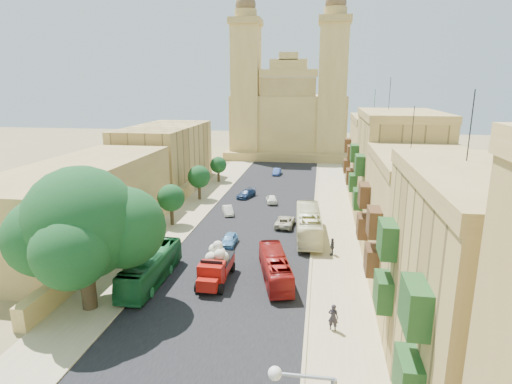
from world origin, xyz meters
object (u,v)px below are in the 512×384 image
(bus_cream_east, at_px, (309,224))
(car_blue_b, at_px, (277,172))
(street_tree_a, at_px, (127,229))
(church, at_px, (290,115))
(pedestrian_c, at_px, (332,247))
(car_white_a, at_px, (228,210))
(car_cream, at_px, (285,221))
(olive_pickup, at_px, (308,237))
(bus_red_east, at_px, (275,267))
(car_blue_a, at_px, (229,240))
(ficus_tree, at_px, (83,227))
(car_white_b, at_px, (272,199))
(street_tree_c, at_px, (199,177))
(street_tree_b, at_px, (171,198))
(bus_green_north, at_px, (151,268))
(pedestrian_a, at_px, (333,317))
(red_truck, at_px, (216,265))
(street_tree_d, at_px, (218,165))

(bus_cream_east, relative_size, car_blue_b, 3.09)
(bus_cream_east, bearing_deg, street_tree_a, 27.99)
(church, bearing_deg, pedestrian_c, -81.62)
(car_white_a, xyz_separation_m, car_cream, (7.85, -3.74, 0.07))
(car_cream, bearing_deg, olive_pickup, 121.11)
(bus_red_east, relative_size, car_blue_b, 2.39)
(street_tree_a, height_order, car_blue_a, street_tree_a)
(ficus_tree, bearing_deg, car_white_b, 72.09)
(street_tree_c, bearing_deg, ficus_tree, -88.93)
(street_tree_a, bearing_deg, street_tree_c, 90.00)
(street_tree_c, relative_size, bus_cream_east, 0.46)
(bus_cream_east, bearing_deg, street_tree_b, -9.97)
(bus_green_north, xyz_separation_m, car_white_b, (7.30, 26.78, -0.75))
(street_tree_b, bearing_deg, car_white_a, 42.41)
(bus_red_east, bearing_deg, church, -100.50)
(bus_cream_east, bearing_deg, bus_red_east, 73.83)
(church, xyz_separation_m, car_blue_b, (-0.50, -23.26, -8.93))
(street_tree_b, height_order, pedestrian_a, street_tree_b)
(pedestrian_c, bearing_deg, car_blue_b, -173.83)
(red_truck, height_order, pedestrian_a, red_truck)
(street_tree_c, height_order, car_blue_b, street_tree_c)
(ficus_tree, bearing_deg, street_tree_c, 91.07)
(street_tree_a, bearing_deg, street_tree_b, 90.00)
(car_white_a, height_order, pedestrian_a, pedestrian_a)
(ficus_tree, height_order, car_blue_a, ficus_tree)
(red_truck, height_order, car_blue_a, red_truck)
(street_tree_d, bearing_deg, ficus_tree, -89.22)
(street_tree_b, bearing_deg, car_blue_b, 73.14)
(car_blue_b, height_order, pedestrian_a, pedestrian_a)
(street_tree_d, height_order, pedestrian_a, street_tree_d)
(olive_pickup, height_order, car_cream, olive_pickup)
(car_cream, bearing_deg, street_tree_b, 9.85)
(street_tree_d, xyz_separation_m, bus_green_north, (3.50, -39.20, -1.59))
(street_tree_a, bearing_deg, street_tree_d, 90.00)
(car_blue_b, bearing_deg, car_blue_a, -88.55)
(bus_green_north, bearing_deg, pedestrian_a, -18.49)
(car_white_b, bearing_deg, bus_green_north, 62.95)
(street_tree_a, height_order, pedestrian_c, street_tree_a)
(car_white_b, bearing_deg, red_truck, 74.09)
(ficus_tree, distance_m, pedestrian_a, 19.05)
(car_blue_a, relative_size, car_cream, 0.80)
(bus_red_east, height_order, pedestrian_a, bus_red_east)
(ficus_tree, relative_size, car_blue_b, 3.08)
(street_tree_c, xyz_separation_m, bus_green_north, (3.50, -27.20, -2.05))
(church, xyz_separation_m, olive_pickup, (6.50, -58.61, -8.71))
(bus_cream_east, bearing_deg, car_cream, -52.73)
(red_truck, bearing_deg, street_tree_a, 166.32)
(street_tree_a, distance_m, car_cream, 19.40)
(church, relative_size, ficus_tree, 3.29)
(street_tree_a, bearing_deg, church, 81.46)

